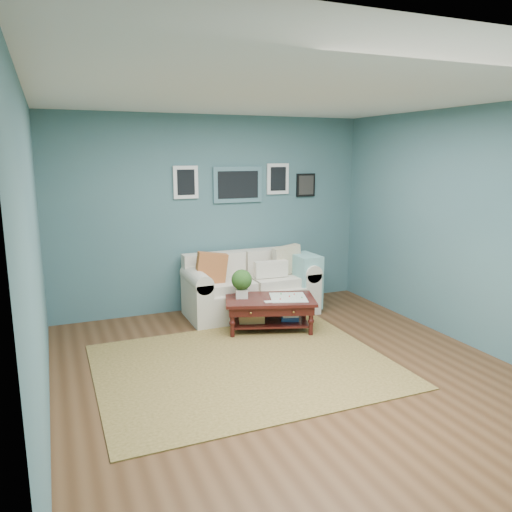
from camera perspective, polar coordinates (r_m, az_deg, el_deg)
room_shell at (r=4.79m, az=4.20°, el=1.76°), size 5.00×5.02×2.70m
area_rug at (r=5.33m, az=-1.29°, el=-12.41°), size 2.99×2.39×0.01m
loveseat at (r=6.92m, az=-0.08°, el=-3.43°), size 1.82×0.83×0.93m
coffee_table at (r=6.26m, az=1.06°, el=-5.44°), size 1.25×0.96×0.77m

